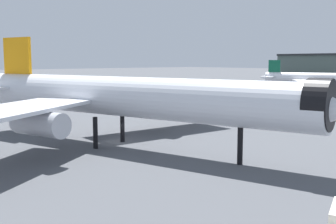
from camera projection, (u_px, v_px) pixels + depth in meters
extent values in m
plane|color=#4C4F54|center=(119.00, 142.00, 56.65)|extent=(900.00, 900.00, 0.00)
cylinder|color=silver|center=(124.00, 97.00, 52.36)|extent=(49.34, 17.84, 4.99)
cone|color=silver|center=(330.00, 109.00, 38.62)|extent=(6.57, 6.15, 4.89)
cone|color=silver|center=(3.00, 89.00, 66.10)|extent=(7.50, 6.27, 4.74)
cylinder|color=black|center=(320.00, 105.00, 39.12)|extent=(3.48, 5.45, 5.04)
cube|color=silver|center=(161.00, 93.00, 65.84)|extent=(9.06, 22.76, 0.40)
cylinder|color=#B7BAC1|center=(157.00, 105.00, 63.17)|extent=(7.44, 4.47, 2.74)
cube|color=silver|center=(11.00, 110.00, 43.26)|extent=(18.92, 23.10, 0.40)
cylinder|color=#B7BAC1|center=(40.00, 124.00, 45.02)|extent=(7.44, 4.47, 2.74)
cube|color=orange|center=(18.00, 64.00, 63.41)|extent=(5.89, 2.04, 7.98)
cube|color=silver|center=(44.00, 85.00, 69.11)|extent=(6.67, 9.82, 0.30)
cylinder|color=black|center=(240.00, 146.00, 44.12)|extent=(0.60, 0.60, 3.99)
cylinder|color=black|center=(122.00, 127.00, 56.45)|extent=(0.60, 0.60, 3.99)
cylinder|color=black|center=(95.00, 133.00, 52.13)|extent=(0.60, 0.60, 3.99)
cylinder|color=white|center=(316.00, 78.00, 139.65)|extent=(32.73, 16.16, 3.82)
cone|color=white|center=(266.00, 77.00, 147.26)|extent=(5.96, 5.22, 3.63)
cube|color=white|center=(312.00, 79.00, 149.29)|extent=(6.43, 15.52, 0.31)
cylinder|color=#B7BAC1|center=(314.00, 82.00, 147.47)|extent=(5.17, 3.72, 2.10)
cube|color=white|center=(304.00, 81.00, 132.49)|extent=(13.89, 15.11, 0.31)
cylinder|color=#B7BAC1|center=(307.00, 85.00, 133.89)|extent=(5.17, 3.72, 2.10)
cube|color=#0F5138|center=(274.00, 69.00, 145.66)|extent=(3.90, 1.87, 6.11)
cube|color=white|center=(275.00, 76.00, 149.83)|extent=(5.09, 6.77, 0.23)
cube|color=white|center=(269.00, 77.00, 142.77)|extent=(5.09, 6.77, 0.23)
cylinder|color=black|center=(312.00, 88.00, 142.61)|extent=(0.46, 0.46, 3.06)
cylinder|color=black|center=(310.00, 89.00, 139.06)|extent=(0.46, 0.46, 3.06)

